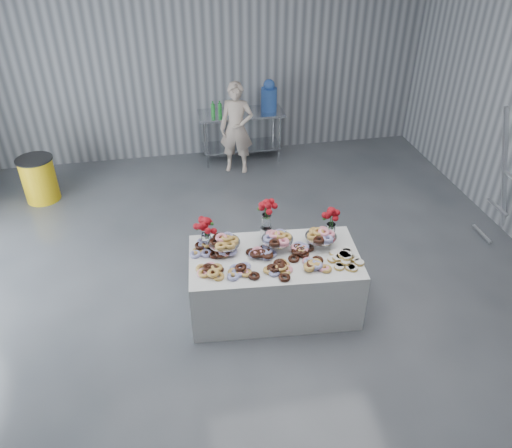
{
  "coord_description": "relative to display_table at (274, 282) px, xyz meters",
  "views": [
    {
      "loc": [
        -0.71,
        -4.16,
        4.15
      ],
      "look_at": [
        0.2,
        0.55,
        0.92
      ],
      "focal_mm": 35.0,
      "sensor_mm": 36.0,
      "label": 1
    }
  ],
  "objects": [
    {
      "name": "ground",
      "position": [
        -0.33,
        -0.14,
        -0.38
      ],
      "size": [
        9.0,
        9.0,
        0.0
      ],
      "primitive_type": "plane",
      "color": "#383A40",
      "rests_on": "ground"
    },
    {
      "name": "room_walls",
      "position": [
        -0.61,
        -0.07,
        2.26
      ],
      "size": [
        8.04,
        9.04,
        4.02
      ],
      "color": "gray",
      "rests_on": "ground"
    },
    {
      "name": "display_table",
      "position": [
        0.0,
        0.0,
        0.0
      ],
      "size": [
        1.98,
        1.16,
        0.75
      ],
      "primitive_type": "cube",
      "rotation": [
        0.0,
        0.0,
        -0.09
      ],
      "color": "silver",
      "rests_on": "ground"
    },
    {
      "name": "prep_table",
      "position": [
        0.29,
        3.96,
        0.24
      ],
      "size": [
        1.5,
        0.6,
        0.9
      ],
      "color": "silver",
      "rests_on": "ground"
    },
    {
      "name": "donut_mounds",
      "position": [
        -0.0,
        -0.05,
        0.42
      ],
      "size": [
        1.87,
        0.95,
        0.09
      ],
      "primitive_type": null,
      "rotation": [
        0.0,
        0.0,
        -0.09
      ],
      "color": "#DEA551",
      "rests_on": "display_table"
    },
    {
      "name": "cake_stand_left",
      "position": [
        -0.53,
        0.2,
        0.52
      ],
      "size": [
        0.36,
        0.36,
        0.17
      ],
      "color": "silver",
      "rests_on": "display_table"
    },
    {
      "name": "cake_stand_mid",
      "position": [
        0.06,
        0.15,
        0.52
      ],
      "size": [
        0.36,
        0.36,
        0.17
      ],
      "color": "silver",
      "rests_on": "display_table"
    },
    {
      "name": "cake_stand_right",
      "position": [
        0.56,
        0.1,
        0.52
      ],
      "size": [
        0.36,
        0.36,
        0.17
      ],
      "color": "silver",
      "rests_on": "display_table"
    },
    {
      "name": "danish_pile",
      "position": [
        0.73,
        -0.22,
        0.43
      ],
      "size": [
        0.48,
        0.48,
        0.11
      ],
      "primitive_type": null,
      "color": "silver",
      "rests_on": "display_table"
    },
    {
      "name": "bouquet_left",
      "position": [
        -0.73,
        0.31,
        0.67
      ],
      "size": [
        0.26,
        0.26,
        0.42
      ],
      "color": "white",
      "rests_on": "display_table"
    },
    {
      "name": "bouquet_right",
      "position": [
        0.72,
        0.24,
        0.67
      ],
      "size": [
        0.26,
        0.26,
        0.42
      ],
      "color": "white",
      "rests_on": "display_table"
    },
    {
      "name": "bouquet_center",
      "position": [
        -0.02,
        0.35,
        0.75
      ],
      "size": [
        0.26,
        0.26,
        0.57
      ],
      "color": "silver",
      "rests_on": "display_table"
    },
    {
      "name": "water_jug",
      "position": [
        0.79,
        3.96,
        0.77
      ],
      "size": [
        0.28,
        0.28,
        0.55
      ],
      "color": "#3B6CCA",
      "rests_on": "prep_table"
    },
    {
      "name": "drink_bottles",
      "position": [
        -0.03,
        3.86,
        0.66
      ],
      "size": [
        0.54,
        0.08,
        0.27
      ],
      "primitive_type": null,
      "color": "#268C33",
      "rests_on": "prep_table"
    },
    {
      "name": "person",
      "position": [
        0.14,
        3.54,
        0.41
      ],
      "size": [
        0.66,
        0.54,
        1.57
      ],
      "primitive_type": "imported",
      "rotation": [
        0.0,
        0.0,
        -0.33
      ],
      "color": "#CC8C93",
      "rests_on": "ground"
    },
    {
      "name": "trash_barrel",
      "position": [
        -3.08,
        3.14,
        -0.01
      ],
      "size": [
        0.56,
        0.56,
        0.72
      ],
      "rotation": [
        0.0,
        0.0,
        -0.1
      ],
      "color": "gold",
      "rests_on": "ground"
    }
  ]
}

